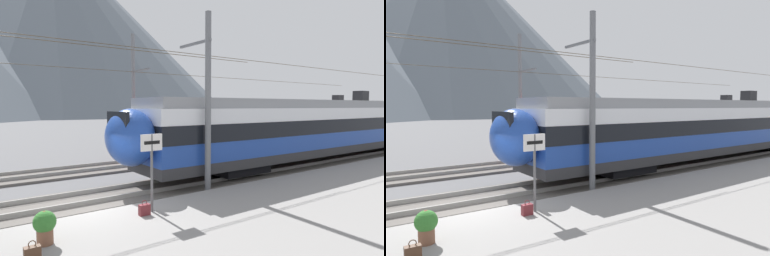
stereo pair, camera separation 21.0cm
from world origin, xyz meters
The scene contains 12 objects.
ground_plane centered at (0.00, 0.00, 0.00)m, with size 400.00×400.00×0.00m, color #565659.
track_near centered at (0.00, 1.50, 0.07)m, with size 120.00×3.00×0.28m.
track_far centered at (0.00, 7.20, 0.07)m, with size 120.00×3.00×0.28m.
train_near_platform centered at (15.21, 1.50, 2.23)m, with size 27.57×3.00×4.27m.
train_far_track centered at (21.44, 7.20, 2.23)m, with size 31.58×2.91×4.27m.
catenary_mast_mid centered at (4.69, -0.12, 3.79)m, with size 42.10×2.05×7.12m.
catenary_mast_far_side centered at (6.08, 9.12, 4.21)m, with size 42.10×2.36×8.13m.
platform_sign centered at (1.40, -1.69, 2.04)m, with size 0.70×0.08×2.35m.
handbag_beside_passenger centered at (-2.14, -3.04, 0.47)m, with size 0.32×0.18×0.43m.
handbag_near_sign centered at (1.06, -1.85, 0.48)m, with size 0.32×0.18×0.45m.
potted_plant_platform_edge centered at (-1.75, -2.32, 0.78)m, with size 0.51×0.51×0.78m.
mountain_central_peak centered at (34.65, 156.26, 42.05)m, with size 166.87×166.87×84.10m, color slate.
Camera 2 is at (-3.13, -10.41, 3.51)m, focal length 30.71 mm.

